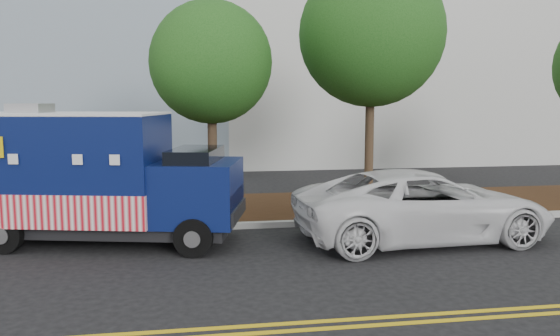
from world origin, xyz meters
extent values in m
plane|color=black|center=(0.00, 0.00, 0.00)|extent=(120.00, 120.00, 0.00)
cube|color=#9E9E99|center=(0.00, 1.40, 0.07)|extent=(120.00, 0.18, 0.15)
cube|color=black|center=(0.00, 3.50, 0.07)|extent=(120.00, 4.00, 0.15)
cube|color=gold|center=(0.00, -4.45, 0.01)|extent=(120.00, 0.10, 0.01)
cylinder|color=#38281C|center=(1.00, 3.63, 1.67)|extent=(0.26, 0.26, 3.33)
sphere|color=#1A4A14|center=(1.00, 3.63, 4.18)|extent=(3.39, 3.39, 3.39)
cylinder|color=#38281C|center=(5.65, 3.83, 2.00)|extent=(0.26, 0.26, 3.99)
sphere|color=#1A4A14|center=(5.65, 3.83, 5.05)|extent=(4.24, 4.24, 4.24)
cube|color=#473828|center=(-1.78, 1.55, 1.20)|extent=(0.06, 0.06, 2.40)
cube|color=black|center=(-1.37, 0.53, 0.40)|extent=(5.55, 2.93, 0.26)
cube|color=#0A164B|center=(-2.20, 0.72, 1.70)|extent=(4.35, 3.00, 2.27)
cube|color=red|center=(-2.20, 0.72, 0.90)|extent=(4.40, 3.06, 0.71)
cube|color=white|center=(-2.20, 0.72, 2.85)|extent=(4.35, 3.00, 0.06)
cube|color=#B7B7BA|center=(-3.02, 0.91, 2.97)|extent=(0.90, 0.90, 0.21)
cube|color=#0A164B|center=(0.56, 0.09, 1.18)|extent=(2.11, 2.36, 1.32)
cube|color=black|center=(0.52, 0.10, 1.81)|extent=(1.33, 2.00, 0.61)
cube|color=black|center=(1.41, -0.10, 0.74)|extent=(0.49, 1.86, 0.28)
cube|color=#B7B7BA|center=(-1.67, 1.75, 1.75)|extent=(1.66, 0.42, 1.04)
cube|color=yellow|center=(-3.33, 2.13, 2.22)|extent=(1.11, 0.27, 0.42)
cylinder|color=black|center=(0.44, -0.87, 0.40)|extent=(0.83, 0.43, 0.79)
cylinder|color=black|center=(0.87, 1.01, 0.40)|extent=(0.83, 0.43, 0.79)
cylinder|color=black|center=(-3.42, 0.02, 0.40)|extent=(0.83, 0.43, 0.79)
cylinder|color=black|center=(-2.99, 1.89, 0.40)|extent=(0.83, 0.43, 0.79)
imported|color=silver|center=(5.53, -0.36, 0.80)|extent=(5.89, 2.98, 1.59)
camera|label=1|loc=(0.48, -11.74, 3.17)|focal=35.00mm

